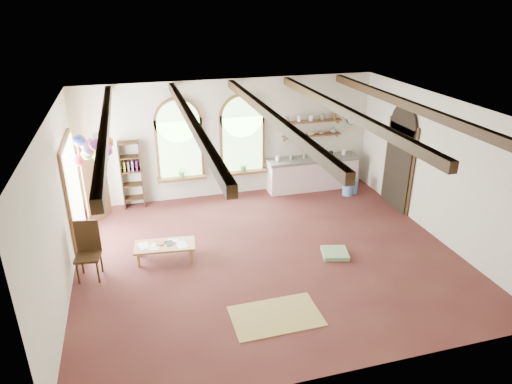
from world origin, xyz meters
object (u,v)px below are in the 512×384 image
object	(u,v)px
side_chair	(89,262)
balloon_cluster	(93,149)
coffee_table	(165,246)
kitchen_counter	(312,173)

from	to	relation	value
side_chair	balloon_cluster	world-z (taller)	balloon_cluster
side_chair	balloon_cluster	xyz separation A→B (m)	(0.30, 1.00, 2.00)
coffee_table	side_chair	size ratio (longest dim) A/B	1.12
coffee_table	side_chair	distance (m)	1.52
coffee_table	balloon_cluster	size ratio (longest dim) A/B	1.14
balloon_cluster	coffee_table	bearing A→B (deg)	-31.55
kitchen_counter	coffee_table	distance (m)	5.25
side_chair	coffee_table	bearing A→B (deg)	10.27
kitchen_counter	balloon_cluster	distance (m)	6.28
kitchen_counter	side_chair	xyz separation A→B (m)	(-5.95, -3.04, -0.14)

